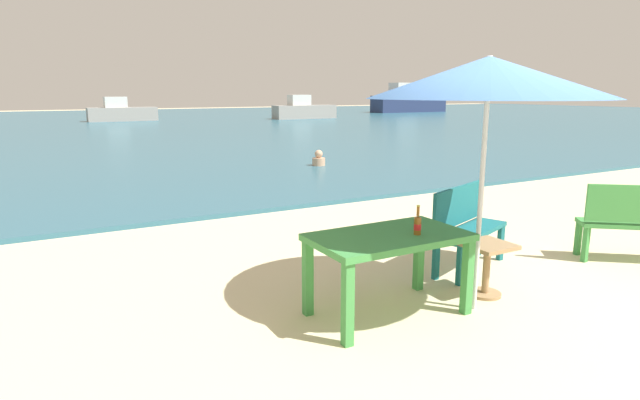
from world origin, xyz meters
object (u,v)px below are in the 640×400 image
object	(u,v)px
beer_bottle_amber	(418,224)
boat_fishing_trawler	(304,110)
bench_teal_center	(466,222)
side_table_wood	(487,261)
patio_umbrella	(489,78)
picnic_table_green	(389,246)
bench_green_left	(636,218)
boat_cargo_ship	(122,112)
swimmer_person	(319,159)
boat_ferry	(408,102)

from	to	relation	value
beer_bottle_amber	boat_fishing_trawler	world-z (taller)	boat_fishing_trawler
beer_bottle_amber	bench_teal_center	size ratio (longest dim) A/B	0.21
side_table_wood	patio_umbrella	bearing A→B (deg)	-150.95
picnic_table_green	beer_bottle_amber	size ratio (longest dim) A/B	5.28
bench_teal_center	side_table_wood	bearing A→B (deg)	-119.63
patio_umbrella	bench_green_left	distance (m)	3.08
beer_bottle_amber	patio_umbrella	bearing A→B (deg)	-16.48
boat_fishing_trawler	beer_bottle_amber	bearing A→B (deg)	-115.46
bench_teal_center	picnic_table_green	bearing A→B (deg)	-158.49
bench_green_left	boat_fishing_trawler	bearing A→B (deg)	69.87
boat_cargo_ship	swimmer_person	bearing A→B (deg)	-86.98
picnic_table_green	boat_fishing_trawler	xyz separation A→B (m)	(14.31, 29.48, 0.02)
bench_teal_center	boat_ferry	xyz separation A→B (m)	(26.49, 34.49, 0.49)
bench_green_left	boat_fishing_trawler	xyz separation A→B (m)	(10.88, 29.70, 0.13)
beer_bottle_amber	boat_cargo_ship	world-z (taller)	boat_cargo_ship
boat_fishing_trawler	boat_ferry	bearing A→B (deg)	22.28
beer_bottle_amber	side_table_wood	size ratio (longest dim) A/B	0.49
boat_fishing_trawler	picnic_table_green	bearing A→B (deg)	-115.89
side_table_wood	bench_green_left	size ratio (longest dim) A/B	0.46
bench_teal_center	beer_bottle_amber	bearing A→B (deg)	-150.85
bench_green_left	swimmer_person	xyz separation A→B (m)	(0.42, 8.51, -0.30)
picnic_table_green	swimmer_person	xyz separation A→B (m)	(3.85, 8.28, -0.41)
picnic_table_green	patio_umbrella	world-z (taller)	patio_umbrella
swimmer_person	boat_cargo_ship	world-z (taller)	boat_cargo_ship
boat_fishing_trawler	boat_cargo_ship	distance (m)	12.12
beer_bottle_amber	boat_cargo_ship	xyz separation A→B (m)	(2.36, 32.62, -0.22)
swimmer_person	boat_ferry	world-z (taller)	boat_ferry
beer_bottle_amber	boat_cargo_ship	distance (m)	32.70
boat_fishing_trawler	boat_cargo_ship	xyz separation A→B (m)	(-11.74, 3.01, -0.04)
bench_teal_center	swimmer_person	size ratio (longest dim) A/B	3.05
picnic_table_green	boat_fishing_trawler	size ratio (longest dim) A/B	0.31
bench_green_left	picnic_table_green	bearing A→B (deg)	176.25
boat_fishing_trawler	boat_cargo_ship	bearing A→B (deg)	165.64
side_table_wood	boat_fishing_trawler	distance (m)	32.40
patio_umbrella	side_table_wood	size ratio (longest dim) A/B	4.26
swimmer_person	boat_fishing_trawler	size ratio (longest dim) A/B	0.09
picnic_table_green	swimmer_person	size ratio (longest dim) A/B	3.41
beer_bottle_amber	boat_fishing_trawler	size ratio (longest dim) A/B	0.06
bench_teal_center	boat_fishing_trawler	size ratio (longest dim) A/B	0.28
bench_teal_center	patio_umbrella	bearing A→B (deg)	-129.55
side_table_wood	bench_teal_center	distance (m)	0.85
beer_bottle_amber	boat_cargo_ship	size ratio (longest dim) A/B	0.06
boat_fishing_trawler	boat_ferry	world-z (taller)	boat_ferry
beer_bottle_amber	patio_umbrella	world-z (taller)	patio_umbrella
picnic_table_green	bench_teal_center	world-z (taller)	bench_teal_center
picnic_table_green	boat_ferry	bearing A→B (deg)	51.40
picnic_table_green	beer_bottle_amber	distance (m)	0.32
side_table_wood	bench_teal_center	bearing A→B (deg)	60.37
beer_bottle_amber	bench_teal_center	world-z (taller)	beer_bottle_amber
side_table_wood	boat_fishing_trawler	bearing A→B (deg)	65.98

